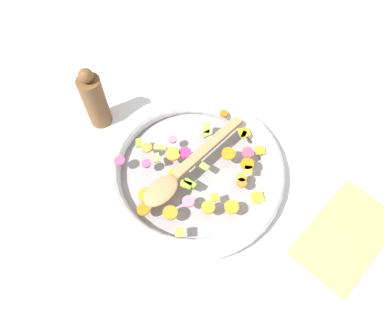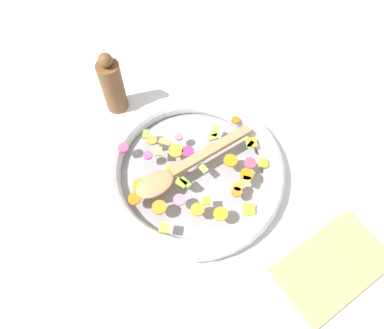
{
  "view_description": "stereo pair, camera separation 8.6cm",
  "coord_description": "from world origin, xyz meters",
  "px_view_note": "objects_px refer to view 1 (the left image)",
  "views": [
    {
      "loc": [
        -0.3,
        -0.28,
        0.81
      ],
      "look_at": [
        0.0,
        0.0,
        0.05
      ],
      "focal_mm": 35.0,
      "sensor_mm": 36.0,
      "label": 1
    },
    {
      "loc": [
        -0.23,
        -0.34,
        0.81
      ],
      "look_at": [
        0.0,
        0.0,
        0.05
      ],
      "focal_mm": 35.0,
      "sensor_mm": 36.0,
      "label": 2
    }
  ],
  "objects_px": {
    "skillet": "(192,170)",
    "cutting_board": "(345,235)",
    "wooden_spoon": "(184,169)",
    "pepper_mill": "(94,100)"
  },
  "relations": [
    {
      "from": "skillet",
      "to": "cutting_board",
      "type": "distance_m",
      "value": 0.37
    },
    {
      "from": "wooden_spoon",
      "to": "pepper_mill",
      "type": "relative_size",
      "value": 1.65
    },
    {
      "from": "skillet",
      "to": "wooden_spoon",
      "type": "relative_size",
      "value": 1.42
    },
    {
      "from": "skillet",
      "to": "wooden_spoon",
      "type": "height_order",
      "value": "wooden_spoon"
    },
    {
      "from": "pepper_mill",
      "to": "cutting_board",
      "type": "relative_size",
      "value": 0.8
    },
    {
      "from": "skillet",
      "to": "cutting_board",
      "type": "xyz_separation_m",
      "value": [
        0.12,
        -0.35,
        -0.01
      ]
    },
    {
      "from": "wooden_spoon",
      "to": "pepper_mill",
      "type": "bearing_deg",
      "value": 94.33
    },
    {
      "from": "wooden_spoon",
      "to": "cutting_board",
      "type": "xyz_separation_m",
      "value": [
        0.14,
        -0.35,
        -0.05
      ]
    },
    {
      "from": "pepper_mill",
      "to": "cutting_board",
      "type": "height_order",
      "value": "pepper_mill"
    },
    {
      "from": "skillet",
      "to": "pepper_mill",
      "type": "xyz_separation_m",
      "value": [
        -0.05,
        0.28,
        0.06
      ]
    }
  ]
}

